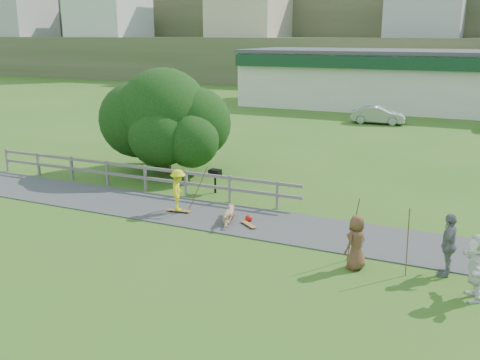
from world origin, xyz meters
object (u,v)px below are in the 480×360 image
at_px(spectator_c, 356,242).
at_px(car_silver, 378,115).
at_px(spectator_d, 477,267).
at_px(skater_rider, 178,193).
at_px(bbq, 215,181).
at_px(skater_fallen, 229,215).
at_px(tree, 165,133).
at_px(spectator_b, 449,245).

xyz_separation_m(spectator_c, car_silver, (-4.24, 26.04, -0.15)).
bearing_deg(spectator_d, skater_rider, -114.24).
bearing_deg(bbq, spectator_c, -32.76).
bearing_deg(car_silver, spectator_c, -174.90).
height_order(skater_fallen, car_silver, car_silver).
xyz_separation_m(skater_fallen, car_silver, (0.68, 24.08, 0.34)).
height_order(skater_fallen, spectator_d, spectator_d).
bearing_deg(car_silver, tree, 156.51).
bearing_deg(bbq, tree, 152.96).
distance_m(skater_rider, tree, 6.41).
height_order(skater_rider, spectator_b, spectator_b).
bearing_deg(spectator_b, skater_fallen, -96.70).
relative_size(spectator_d, car_silver, 0.45).
bearing_deg(skater_fallen, tree, 121.27).
height_order(spectator_d, car_silver, spectator_d).
height_order(spectator_c, car_silver, spectator_c).
height_order(car_silver, bbq, car_silver).
bearing_deg(spectator_c, car_silver, -145.85).
relative_size(skater_rider, skater_fallen, 0.94).
bearing_deg(tree, skater_fallen, -41.52).
bearing_deg(bbq, skater_rider, -88.06).
distance_m(skater_rider, spectator_c, 7.41).
xyz_separation_m(skater_rider, car_silver, (2.85, 23.90, -0.14)).
xyz_separation_m(spectator_c, tree, (-10.85, 7.21, 1.13)).
xyz_separation_m(skater_rider, spectator_b, (9.48, -1.51, 0.12)).
bearing_deg(spectator_d, spectator_c, -109.19).
bearing_deg(spectator_c, skater_rider, -81.90).
bearing_deg(spectator_b, spectator_c, -71.60).
distance_m(skater_fallen, spectator_b, 7.45).
height_order(spectator_b, bbq, spectator_b).
xyz_separation_m(skater_rider, tree, (-3.76, 5.07, 1.15)).
xyz_separation_m(spectator_b, spectator_d, (0.75, -1.16, -0.03)).
relative_size(skater_fallen, spectator_b, 0.93).
bearing_deg(spectator_d, skater_fallen, -116.78).
bearing_deg(skater_fallen, spectator_c, -38.94).
xyz_separation_m(skater_fallen, spectator_d, (8.05, -2.49, 0.57)).
xyz_separation_m(spectator_c, spectator_d, (3.13, -0.53, 0.07)).
xyz_separation_m(spectator_d, car_silver, (-7.37, 26.57, -0.23)).
relative_size(skater_fallen, spectator_c, 1.05).
height_order(skater_fallen, tree, tree).
distance_m(skater_rider, car_silver, 24.07).
distance_m(car_silver, tree, 20.00).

